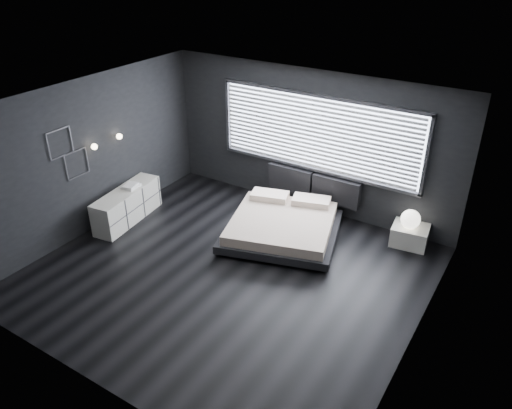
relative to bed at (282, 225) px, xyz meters
The scene contains 12 objects.
room 1.88m from the bed, 97.05° to the right, with size 6.04×6.00×2.80m.
window 1.84m from the bed, 89.12° to the left, with size 4.14×0.09×1.52m.
headboard 1.22m from the bed, 89.47° to the left, with size 1.96×0.16×0.52m.
sconce_near 3.64m from the bed, 155.22° to the right, with size 0.18×0.11×0.11m.
sconce_far 3.45m from the bed, 165.11° to the right, with size 0.18×0.11×0.11m.
wall_art_upper 4.08m from the bed, 147.45° to the right, with size 0.01×0.48×0.48m.
wall_art_lower 3.79m from the bed, 150.79° to the right, with size 0.01×0.48×0.48m.
bed is the anchor object (origin of this frame).
nightstand 2.28m from the bed, 25.73° to the left, with size 0.62×0.52×0.36m, color silver.
orb_lamp 2.26m from the bed, 24.85° to the left, with size 0.34×0.34×0.34m, color white.
dresser 3.02m from the bed, 159.50° to the right, with size 0.66×1.64×0.64m.
book_stack 3.00m from the bed, 162.34° to the right, with size 0.29×0.36×0.07m.
Camera 1 is at (3.92, -5.40, 4.92)m, focal length 35.00 mm.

